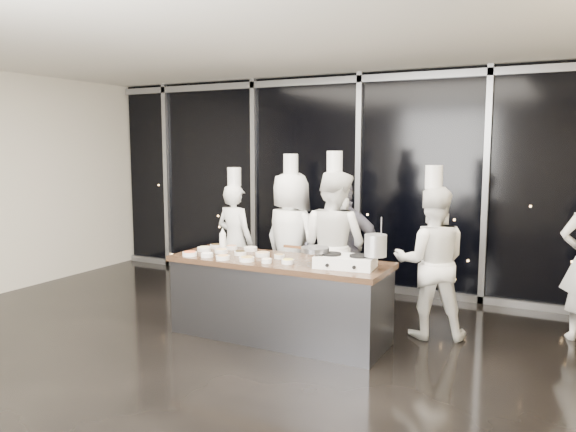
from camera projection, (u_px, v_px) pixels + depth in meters
name	position (u px, v px, depth m)	size (l,w,h in m)	color
ground	(236.00, 365.00, 5.52)	(9.00, 9.00, 0.00)	black
room_shell	(249.00, 135.00, 5.15)	(9.02, 7.02, 3.21)	beige
window_wall	(359.00, 182.00, 8.34)	(8.90, 0.11, 3.20)	black
demo_counter	(279.00, 298.00, 6.25)	(2.46, 0.86, 0.90)	#37383C
stove	(345.00, 261.00, 5.78)	(0.64, 0.44, 0.14)	white
frying_pan	(314.00, 249.00, 5.88)	(0.53, 0.33, 0.05)	gray
stock_pot	(376.00, 245.00, 5.63)	(0.22, 0.22, 0.22)	#B8B8BA
prep_bowls	(234.00, 253.00, 6.41)	(1.37, 0.74, 0.05)	silver
squeeze_bottle	(223.00, 240.00, 6.69)	(0.08, 0.08, 0.27)	white
chef_far_left	(235.00, 240.00, 7.85)	(0.64, 0.46, 1.85)	white
chef_left	(291.00, 240.00, 7.31)	(1.02, 0.82, 2.04)	white
chef_center	(334.00, 245.00, 6.84)	(1.05, 0.90, 2.08)	white
guest	(344.00, 249.00, 6.99)	(1.08, 0.68, 1.72)	#141538
chef_right	(431.00, 261.00, 6.26)	(0.99, 0.87, 1.93)	white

